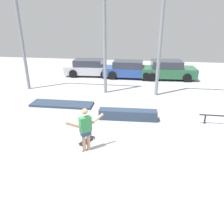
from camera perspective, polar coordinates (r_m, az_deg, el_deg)
ground_plane at (r=8.42m, az=1.52°, el=-8.03°), size 36.00×36.00×0.00m
skateboarder at (r=7.60m, az=-6.93°, el=-4.16°), size 1.15×0.98×1.62m
skateboard at (r=8.50m, az=-6.55°, el=-7.36°), size 0.51×0.78×0.08m
grind_box at (r=10.23m, az=4.16°, el=-0.68°), size 2.72×0.65×0.47m
manual_pad at (r=12.26m, az=-12.93°, el=2.02°), size 3.39×1.07×0.12m
canopy_support_left at (r=14.14m, az=-13.20°, el=20.88°), size 5.45×0.20×6.56m
canopy_support_right at (r=13.60m, az=24.53°, el=19.45°), size 5.45×0.20×6.56m
parked_car_silver at (r=18.42m, az=-5.75°, el=11.41°), size 4.18×2.08×1.33m
parked_car_blue at (r=17.72m, az=4.59°, el=10.98°), size 4.16×1.89×1.32m
parked_car_green at (r=17.85m, az=14.30°, el=10.58°), size 4.29×2.25×1.42m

